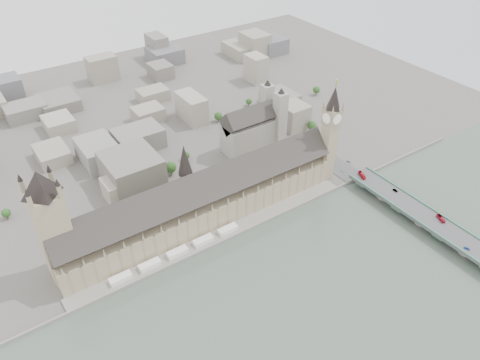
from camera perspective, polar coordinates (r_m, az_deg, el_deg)
ground at (r=416.18m, az=-3.19°, el=-6.42°), size 900.00×900.00×0.00m
embankment_wall at (r=405.77m, az=-2.08°, el=-7.46°), size 600.00×1.50×3.00m
river_terrace at (r=410.77m, az=-2.64°, el=-6.91°), size 270.00×15.00×2.00m
terrace_tents at (r=395.89m, az=-7.66°, el=-8.74°), size 118.00×7.00×4.00m
palace_of_westminster at (r=414.35m, az=-4.73°, el=-2.57°), size 265.00×40.73×55.44m
elizabeth_tower at (r=457.25m, az=10.98°, el=6.31°), size 17.00×17.00×107.50m
victoria_tower at (r=370.39m, az=-22.04°, el=-4.67°), size 30.00×30.00×100.00m
central_tower at (r=394.06m, az=-6.69°, el=1.38°), size 13.00×13.00×48.00m
westminster_bridge at (r=455.26m, az=20.64°, el=-3.93°), size 25.00×325.00×10.25m
bridge_parapets at (r=436.29m, az=25.28°, el=-6.38°), size 25.00×235.00×1.15m
westminster_abbey at (r=514.80m, az=1.70°, el=6.41°), size 68.00×36.00×64.00m
city_skyline_inland at (r=593.70m, az=-15.91°, el=8.64°), size 720.00×360.00×38.00m
park_trees at (r=448.80m, az=-8.34°, el=-1.83°), size 110.00×30.00×15.00m
red_bus_north at (r=477.96m, az=14.65°, el=0.59°), size 7.21×12.37×3.39m
red_bus_south at (r=448.05m, az=23.29°, el=-4.32°), size 6.60×10.96×3.02m
car_blue at (r=428.16m, az=25.94°, el=-7.50°), size 3.14×5.02×1.59m
car_silver at (r=467.86m, az=18.40°, el=-1.21°), size 1.86×4.98×1.62m
car_approach at (r=496.16m, az=13.11°, el=2.17°), size 3.34×5.03×1.35m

